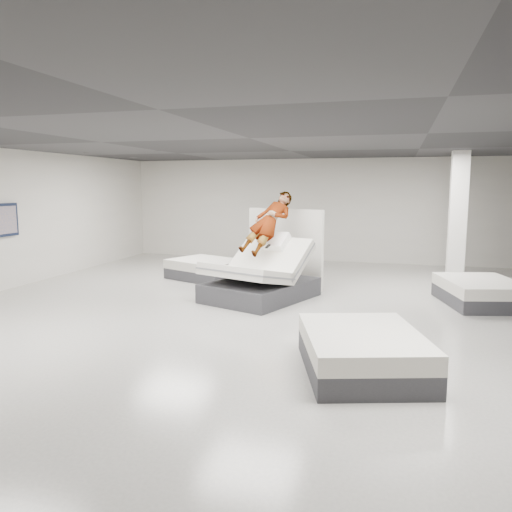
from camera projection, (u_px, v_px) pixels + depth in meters
name	position (u px, v px, depth m)	size (l,w,h in m)	color
room	(250.00, 228.00, 9.05)	(14.00, 14.04, 3.20)	#B4B1AA
hero_bed	(260.00, 279.00, 10.42)	(2.33, 2.66, 1.38)	#343439
person	(269.00, 234.00, 10.55)	(0.63, 0.41, 1.73)	slate
remote	(268.00, 246.00, 10.17)	(0.05, 0.14, 0.03)	black
divider_panel	(285.00, 248.00, 11.66)	(2.02, 0.09, 1.83)	beige
flat_bed_right_far	(480.00, 292.00, 9.99)	(1.77, 2.09, 0.50)	#343439
flat_bed_right_near	(362.00, 352.00, 6.38)	(1.93, 2.24, 0.52)	#343439
flat_bed_left_far	(207.00, 269.00, 12.76)	(2.17, 1.93, 0.49)	#343439
column	(458.00, 217.00, 12.25)	(0.40, 0.40, 3.20)	white
wall_poster	(2.00, 220.00, 11.14)	(0.06, 0.95, 0.75)	black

